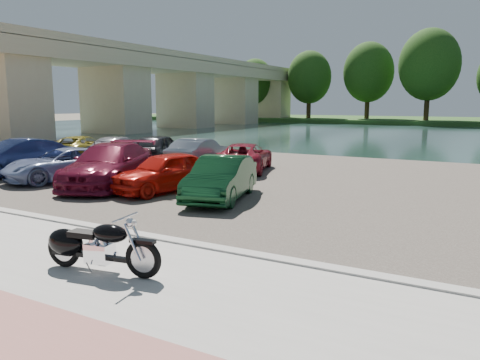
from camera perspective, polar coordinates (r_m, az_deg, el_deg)
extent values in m
plane|color=#595447|center=(9.13, -18.00, -10.48)|extent=(200.00, 200.00, 0.00)
cube|color=#A29F99|center=(8.52, -23.04, -11.89)|extent=(60.00, 6.00, 0.10)
cube|color=#A29F99|center=(10.49, -9.96, -7.15)|extent=(60.00, 0.30, 0.14)
cube|color=#3E3832|center=(18.20, 8.17, -0.22)|extent=(60.00, 18.00, 0.04)
cube|color=#1B312D|center=(46.31, 21.24, 5.02)|extent=(120.00, 40.00, 0.00)
cube|color=#1F4619|center=(78.08, 24.61, 6.55)|extent=(120.00, 24.00, 0.60)
cube|color=tan|center=(57.40, -7.97, 13.48)|extent=(7.00, 56.00, 1.40)
cube|color=tan|center=(57.48, -7.99, 14.48)|extent=(7.00, 56.00, 0.70)
cube|color=tan|center=(41.81, -26.56, 9.21)|extent=(6.00, 4.00, 7.20)
cube|color=tan|center=(49.63, -14.94, 9.75)|extent=(6.00, 4.00, 7.20)
cube|color=tan|center=(58.87, -6.70, 9.90)|extent=(6.00, 4.00, 7.20)
cube|color=tan|center=(68.96, -0.77, 9.88)|extent=(6.00, 4.00, 7.20)
cube|color=tan|center=(79.59, 3.60, 9.80)|extent=(6.00, 4.00, 7.20)
cylinder|color=#332612|center=(79.22, 1.83, 9.27)|extent=(0.70, 0.70, 4.50)
ellipsoid|color=#16370F|center=(79.30, 1.85, 11.87)|extent=(6.30, 6.30, 7.56)
cylinder|color=#332612|center=(76.82, 8.38, 9.34)|extent=(0.70, 0.70, 4.95)
ellipsoid|color=#16370F|center=(76.92, 8.45, 12.29)|extent=(6.93, 6.93, 8.32)
cylinder|color=#332612|center=(75.45, 15.25, 9.28)|extent=(0.70, 0.70, 5.40)
ellipsoid|color=#16370F|center=(75.58, 15.39, 12.56)|extent=(7.56, 7.56, 9.07)
cylinder|color=#332612|center=(70.99, 21.84, 9.14)|extent=(0.70, 0.70, 5.85)
ellipsoid|color=#16370F|center=(71.18, 22.08, 12.90)|extent=(8.19, 8.19, 9.83)
torus|color=black|center=(8.12, -11.71, -9.42)|extent=(0.69, 0.22, 0.68)
torus|color=black|center=(9.07, -20.69, -7.83)|extent=(0.69, 0.22, 0.68)
cylinder|color=#B2B2B7|center=(8.12, -11.71, -9.42)|extent=(0.46, 0.13, 0.46)
cylinder|color=#B2B2B7|center=(9.07, -20.69, -7.83)|extent=(0.46, 0.13, 0.46)
cylinder|color=silver|center=(8.02, -13.02, -7.42)|extent=(0.33, 0.10, 0.63)
cylinder|color=silver|center=(8.19, -12.25, -7.05)|extent=(0.33, 0.10, 0.63)
cylinder|color=silver|center=(8.11, -13.86, -4.46)|extent=(0.15, 0.75, 0.04)
sphere|color=silver|center=(8.07, -13.25, -5.08)|extent=(0.18, 0.18, 0.16)
sphere|color=silver|center=(8.03, -12.83, -5.13)|extent=(0.13, 0.13, 0.11)
cube|color=black|center=(8.03, -11.78, -7.32)|extent=(0.47, 0.21, 0.06)
cube|color=black|center=(8.59, -16.44, -8.99)|extent=(1.20, 0.29, 0.08)
cube|color=silver|center=(8.60, -16.73, -8.49)|extent=(0.49, 0.39, 0.34)
cylinder|color=silver|center=(8.48, -16.25, -7.30)|extent=(0.27, 0.22, 0.27)
cylinder|color=silver|center=(8.60, -17.33, -7.13)|extent=(0.27, 0.22, 0.27)
ellipsoid|color=black|center=(8.36, -15.58, -6.30)|extent=(0.73, 0.46, 0.32)
cube|color=black|center=(8.69, -18.42, -6.26)|extent=(0.59, 0.36, 0.10)
ellipsoid|color=black|center=(9.01, -20.49, -7.15)|extent=(0.77, 0.45, 0.50)
cube|color=black|center=(9.06, -20.71, -7.53)|extent=(0.42, 0.24, 0.30)
cylinder|color=silver|center=(8.93, -17.63, -8.74)|extent=(1.10, 0.26, 0.09)
cylinder|color=silver|center=(8.91, -17.66, -8.25)|extent=(1.10, 0.26, 0.09)
cylinder|color=#B2B2B7|center=(8.59, -17.93, -10.12)|extent=(0.05, 0.14, 0.22)
imported|color=#151E42|center=(21.44, -25.51, 2.48)|extent=(2.31, 4.76, 1.50)
imported|color=#7D8CB6|center=(19.43, -20.69, 1.80)|extent=(3.50, 4.95, 1.25)
imported|color=maroon|center=(17.60, -15.63, 1.78)|extent=(3.92, 5.69, 1.53)
imported|color=red|center=(16.08, -9.11, 0.99)|extent=(2.46, 4.21, 1.34)
imported|color=#103D1E|center=(14.57, -2.31, 0.22)|extent=(2.44, 4.30, 1.34)
imported|color=olive|center=(26.72, -18.80, 3.81)|extent=(3.45, 4.90, 1.24)
imported|color=gray|center=(25.01, -14.65, 3.71)|extent=(3.05, 4.77, 1.29)
imported|color=black|center=(23.78, -9.92, 3.83)|extent=(3.02, 4.67, 1.48)
imported|color=slate|center=(22.02, -5.04, 3.33)|extent=(1.93, 4.25, 1.35)
imported|color=maroon|center=(20.79, 0.54, 2.84)|extent=(3.31, 4.85, 1.23)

